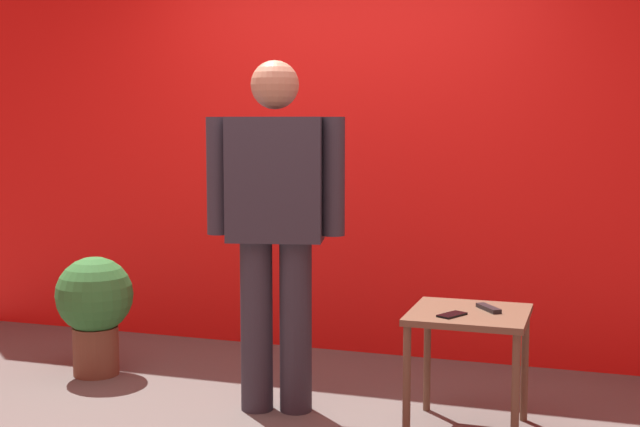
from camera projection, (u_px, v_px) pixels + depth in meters
name	position (u px, v px, depth m)	size (l,w,h in m)	color
back_wall_red	(340.00, 136.00, 5.38)	(5.65, 0.12, 2.73)	red
standing_person	(276.00, 218.00, 4.23)	(0.70, 0.33, 1.75)	#2D2D38
side_table	(469.00, 329.00, 3.97)	(0.54, 0.54, 0.58)	brown
cell_phone	(452.00, 315.00, 3.87)	(0.07, 0.14, 0.01)	black
tv_remote	(489.00, 308.00, 3.99)	(0.04, 0.17, 0.02)	black
potted_plant	(95.00, 305.00, 4.90)	(0.44, 0.44, 0.69)	brown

